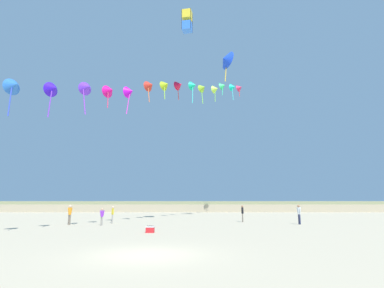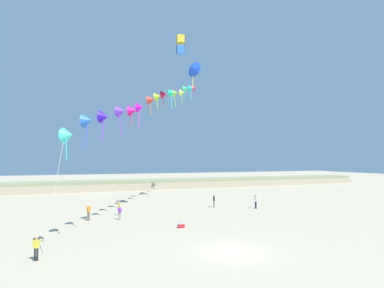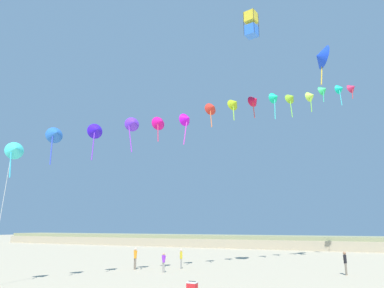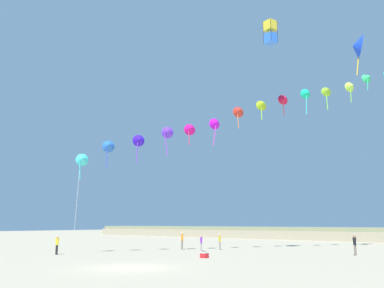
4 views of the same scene
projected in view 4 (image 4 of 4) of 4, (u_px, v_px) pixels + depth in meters
name	position (u px, v px, depth m)	size (l,w,h in m)	color
ground_plane	(130.00, 268.00, 24.18)	(240.00, 240.00, 0.00)	tan
dune_ridge	(377.00, 234.00, 59.92)	(120.00, 8.41, 1.96)	tan
person_near_left	(182.00, 239.00, 41.26)	(0.56, 0.40, 1.74)	#726656
person_near_right	(220.00, 240.00, 40.48)	(0.25, 0.56, 1.61)	gray
person_mid_center	(201.00, 242.00, 38.67)	(0.50, 0.30, 1.48)	gray
person_far_left	(355.00, 244.00, 33.57)	(0.23, 0.59, 1.66)	#726656
person_far_right	(57.00, 244.00, 34.43)	(0.55, 0.21, 1.57)	black
kite_banner_string	(264.00, 107.00, 40.78)	(22.44, 29.81, 20.25)	#3EDBD5
large_kite_low_lead	(357.00, 47.00, 42.67)	(2.35, 2.87, 4.56)	blue
large_kite_mid_trail	(270.00, 32.00, 39.03)	(1.17, 1.17, 2.28)	blue
beach_cooler	(204.00, 255.00, 31.07)	(0.58, 0.41, 0.46)	red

